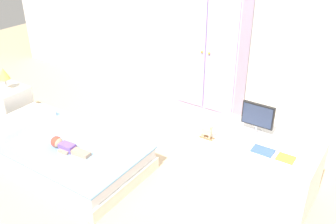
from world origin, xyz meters
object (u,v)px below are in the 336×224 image
object	(u,v)px
table_lamp	(4,75)
tv_stand	(257,169)
tv_monitor	(258,117)
rocking_horse_toy	(208,131)
doll	(63,145)
nightstand	(11,105)
book_orange	(286,158)
wardrobe	(213,48)
book_blue	(263,151)
bed	(63,152)

from	to	relation	value
table_lamp	tv_stand	bearing A→B (deg)	6.89
tv_stand	tv_monitor	size ratio (longest dim) A/B	3.50
rocking_horse_toy	doll	bearing A→B (deg)	-159.72
rocking_horse_toy	nightstand	bearing A→B (deg)	-176.77
doll	book_orange	size ratio (longest dim) A/B	3.34
nightstand	tv_stand	bearing A→B (deg)	6.89
wardrobe	tv_stand	bearing A→B (deg)	-46.46
doll	table_lamp	bearing A→B (deg)	165.52
tv_monitor	book_orange	xyz separation A→B (m)	(0.30, -0.21, -0.13)
doll	rocking_horse_toy	bearing A→B (deg)	20.28
book_blue	book_orange	size ratio (longest dim) A/B	1.28
nightstand	tv_monitor	size ratio (longest dim) A/B	1.58
nightstand	table_lamp	distance (m)	0.35
book_orange	nightstand	bearing A→B (deg)	-176.12
tv_monitor	book_orange	bearing A→B (deg)	-35.42
table_lamp	book_orange	distance (m)	2.82
book_orange	bed	bearing A→B (deg)	-167.09
tv_stand	book_blue	bearing A→B (deg)	-62.12
bed	tv_stand	distance (m)	1.66
tv_stand	rocking_horse_toy	xyz separation A→B (m)	(-0.33, -0.19, 0.31)
book_blue	tv_monitor	bearing A→B (deg)	122.96
bed	tv_stand	world-z (taller)	tv_stand
bed	book_orange	bearing A→B (deg)	12.91
nightstand	wardrobe	distance (m)	2.18
table_lamp	book_blue	world-z (taller)	table_lamp
bed	tv_monitor	xyz separation A→B (m)	(1.50, 0.63, 0.53)
book_orange	wardrobe	bearing A→B (deg)	136.50
bed	tv_stand	bearing A→B (deg)	18.75
bed	nightstand	xyz separation A→B (m)	(-1.01, 0.22, 0.08)
wardrobe	book_blue	xyz separation A→B (m)	(0.96, -1.07, -0.27)
table_lamp	tv_monitor	xyz separation A→B (m)	(2.51, 0.40, 0.10)
table_lamp	wardrobe	xyz separation A→B (m)	(1.69, 1.26, 0.24)
bed	wardrobe	size ratio (longest dim) A/B	0.96
bed	rocking_horse_toy	distance (m)	1.36
doll	nightstand	xyz separation A→B (m)	(-1.12, 0.29, -0.07)
nightstand	rocking_horse_toy	world-z (taller)	rocking_horse_toy
bed	nightstand	distance (m)	1.04
bed	doll	world-z (taller)	doll
wardrobe	tv_monitor	world-z (taller)	wardrobe
tv_stand	book_blue	distance (m)	0.29
rocking_horse_toy	book_orange	distance (m)	0.57
book_blue	book_orange	world-z (taller)	book_blue
rocking_horse_toy	tv_monitor	bearing A→B (deg)	46.88
bed	table_lamp	size ratio (longest dim) A/B	6.60
wardrobe	book_blue	bearing A→B (deg)	-47.93
tv_monitor	rocking_horse_toy	distance (m)	0.39
table_lamp	wardrobe	world-z (taller)	wardrobe
tv_monitor	book_blue	bearing A→B (deg)	-57.04
table_lamp	book_orange	bearing A→B (deg)	3.88
tv_stand	tv_monitor	bearing A→B (deg)	128.86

